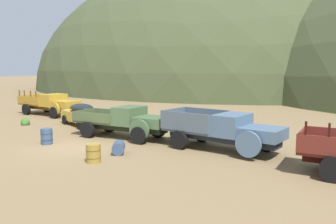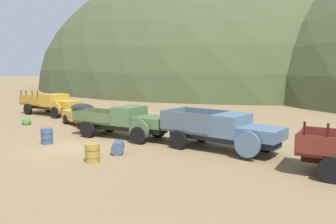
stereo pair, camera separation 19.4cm
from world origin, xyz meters
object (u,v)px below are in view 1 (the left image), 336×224
Objects in this scene: truck_chalk_blue at (229,131)px; car_faded_yellow at (84,115)px; truck_mustard at (53,104)px; oil_drum_tipped at (119,148)px; oil_drum_by_truck at (93,153)px; oil_drum_foreground at (47,136)px; truck_weathered_green at (129,122)px.

car_faded_yellow is at bearing 177.80° from truck_chalk_blue.
truck_mustard reaches higher than oil_drum_tipped.
car_faded_yellow is 5.92× the size of oil_drum_by_truck.
oil_drum_foreground is (-8.98, -3.82, -0.60)m from truck_chalk_blue.
car_faded_yellow is 9.96m from oil_drum_by_truck.
truck_weathered_green reaches higher than oil_drum_foreground.
truck_weathered_green reaches higher than oil_drum_by_truck.
truck_weathered_green is 7.08× the size of oil_drum_foreground.
oil_drum_tipped is 1.77m from oil_drum_by_truck.
oil_drum_tipped is 4.73m from oil_drum_foreground.
oil_drum_tipped is 1.24× the size of oil_drum_foreground.
oil_drum_foreground reaches higher than oil_drum_tipped.
car_faded_yellow is 5.96m from oil_drum_foreground.
oil_drum_foreground is at bearing -131.52° from truck_weathered_green.
truck_chalk_blue is 6.64m from oil_drum_by_truck.
truck_mustard is 1.04× the size of truck_chalk_blue.
oil_drum_foreground is at bearing -174.20° from oil_drum_tipped.
truck_mustard is 1.34× the size of car_faded_yellow.
truck_chalk_blue is at bearing 23.05° from oil_drum_foreground.
truck_mustard is 1.07× the size of truck_weathered_green.
truck_mustard is 16.42m from oil_drum_by_truck.
truck_chalk_blue is at bearing -2.20° from truck_weathered_green.
truck_chalk_blue is (17.94, -3.87, 0.03)m from truck_mustard.
oil_drum_foreground is 4.95m from oil_drum_by_truck.
truck_mustard is at bearing 179.31° from car_faded_yellow.
oil_drum_foreground reaches higher than oil_drum_by_truck.
oil_drum_foreground is at bearing 165.00° from oil_drum_by_truck.
truck_mustard is 6.72m from car_faded_yellow.
oil_drum_foreground is at bearing -43.20° from car_faded_yellow.
oil_drum_by_truck is (-4.20, -5.10, -0.62)m from truck_chalk_blue.
car_faded_yellow is 5.69× the size of oil_drum_foreground.
truck_mustard reaches higher than oil_drum_foreground.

